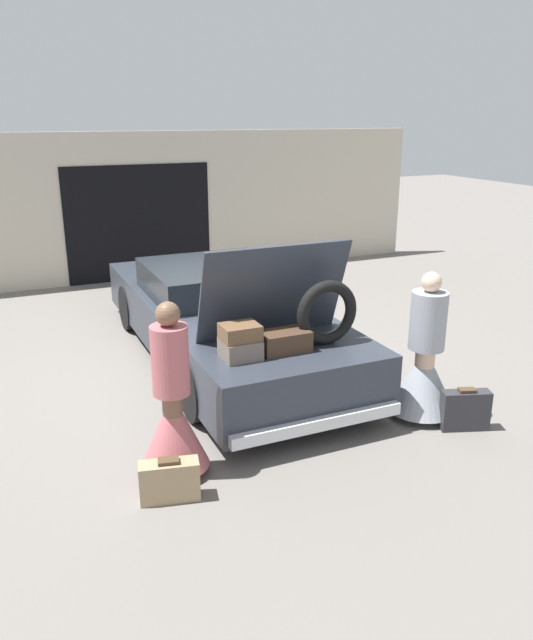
# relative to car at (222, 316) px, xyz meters

# --- Properties ---
(ground_plane) EXTENTS (40.00, 40.00, 0.00)m
(ground_plane) POSITION_rel_car_xyz_m (-0.00, 0.01, -0.57)
(ground_plane) COLOR slate
(garage_wall_back) EXTENTS (12.00, 0.14, 2.80)m
(garage_wall_back) POSITION_rel_car_xyz_m (-0.00, 4.64, 0.82)
(garage_wall_back) COLOR beige
(garage_wall_back) RESTS_ON ground_plane
(car) EXTENTS (1.95, 5.38, 1.86)m
(car) POSITION_rel_car_xyz_m (0.00, 0.00, 0.00)
(car) COLOR #2D333D
(car) RESTS_ON ground_plane
(person_left) EXTENTS (0.62, 0.62, 1.62)m
(person_left) POSITION_rel_car_xyz_m (-1.37, -2.49, 0.00)
(person_left) COLOR brown
(person_left) RESTS_ON ground_plane
(person_right) EXTENTS (0.71, 0.71, 1.59)m
(person_right) POSITION_rel_car_xyz_m (1.37, -2.47, -0.01)
(person_right) COLOR beige
(person_right) RESTS_ON ground_plane
(suitcase_beside_left_person) EXTENTS (0.53, 0.29, 0.38)m
(suitcase_beside_left_person) POSITION_rel_car_xyz_m (-1.53, -2.88, -0.39)
(suitcase_beside_left_person) COLOR #9E8460
(suitcase_beside_left_person) RESTS_ON ground_plane
(suitcase_beside_right_person) EXTENTS (0.52, 0.31, 0.45)m
(suitcase_beside_right_person) POSITION_rel_car_xyz_m (1.58, -2.91, -0.36)
(suitcase_beside_right_person) COLOR #2D2D33
(suitcase_beside_right_person) RESTS_ON ground_plane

